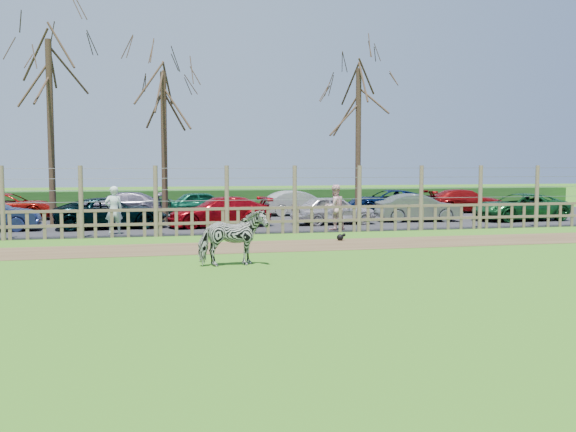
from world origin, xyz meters
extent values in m
plane|color=#518B2C|center=(0.00, 0.00, 0.00)|extent=(120.00, 120.00, 0.00)
cube|color=brown|center=(0.00, 4.50, 0.01)|extent=(34.00, 2.80, 0.01)
cube|color=#232326|center=(0.00, 14.50, 0.02)|extent=(44.00, 13.00, 0.04)
cube|color=#1E4716|center=(0.00, 21.50, 0.55)|extent=(46.00, 2.00, 1.10)
cube|color=brown|center=(0.00, 8.00, 0.45)|extent=(30.00, 0.06, 0.10)
cube|color=brown|center=(0.00, 8.00, 0.95)|extent=(30.00, 0.06, 0.10)
cylinder|color=brown|center=(-7.50, 8.00, 1.25)|extent=(0.16, 0.16, 2.50)
cylinder|color=brown|center=(-5.00, 8.00, 1.25)|extent=(0.16, 0.16, 2.50)
cylinder|color=brown|center=(-2.50, 8.00, 1.25)|extent=(0.16, 0.16, 2.50)
cylinder|color=brown|center=(0.00, 8.00, 1.25)|extent=(0.16, 0.16, 2.50)
cylinder|color=brown|center=(2.50, 8.00, 1.25)|extent=(0.16, 0.16, 2.50)
cylinder|color=brown|center=(5.00, 8.00, 1.25)|extent=(0.16, 0.16, 2.50)
cylinder|color=brown|center=(7.50, 8.00, 1.25)|extent=(0.16, 0.16, 2.50)
cylinder|color=brown|center=(10.00, 8.00, 1.25)|extent=(0.16, 0.16, 2.50)
cylinder|color=brown|center=(12.50, 8.00, 1.25)|extent=(0.16, 0.16, 2.50)
cylinder|color=gray|center=(0.00, 8.00, 1.25)|extent=(30.00, 0.02, 0.02)
cylinder|color=gray|center=(0.00, 8.00, 1.65)|extent=(30.00, 0.02, 0.02)
cylinder|color=gray|center=(0.00, 8.00, 2.05)|extent=(30.00, 0.02, 0.02)
cylinder|color=gray|center=(0.00, 8.00, 2.40)|extent=(30.00, 0.02, 0.02)
cylinder|color=#3D2B1E|center=(-6.50, 12.50, 3.75)|extent=(0.26, 0.26, 7.50)
cylinder|color=#3D2B1E|center=(-2.00, 13.50, 3.25)|extent=(0.26, 0.26, 6.50)
cylinder|color=#3D2B1E|center=(7.00, 14.00, 3.50)|extent=(0.26, 0.26, 7.00)
imported|color=gray|center=(-0.77, 0.94, 0.71)|extent=(1.75, 0.95, 1.42)
imported|color=silver|center=(-3.96, 8.81, 0.90)|extent=(0.70, 0.53, 1.72)
imported|color=beige|center=(4.20, 8.54, 0.90)|extent=(0.98, 0.85, 1.72)
sphere|color=black|center=(3.45, 5.44, 0.11)|extent=(0.22, 0.22, 0.22)
sphere|color=black|center=(3.58, 5.44, 0.19)|extent=(0.11, 0.11, 0.11)
imported|color=black|center=(-4.17, 11.10, 0.64)|extent=(4.48, 2.37, 1.20)
imported|color=#960710|center=(0.04, 10.72, 0.64)|extent=(4.31, 2.18, 1.20)
imported|color=#BDB4B7|center=(4.84, 10.79, 0.64)|extent=(3.61, 1.66, 1.20)
imported|color=#5F645F|center=(8.86, 11.26, 0.64)|extent=(3.75, 1.61, 1.20)
imported|color=#155323|center=(13.46, 10.69, 0.64)|extent=(4.46, 2.33, 1.20)
imported|color=#950F09|center=(-8.87, 16.15, 0.64)|extent=(4.42, 2.22, 1.20)
imported|color=slate|center=(-4.05, 16.15, 0.64)|extent=(4.25, 2.00, 1.20)
imported|color=#0F5337|center=(-0.06, 16.22, 0.64)|extent=(3.64, 1.74, 1.20)
imported|color=beige|center=(4.52, 15.78, 0.64)|extent=(3.78, 1.75, 1.20)
imported|color=#06153C|center=(9.32, 16.01, 0.64)|extent=(4.45, 2.29, 1.20)
imported|color=maroon|center=(13.48, 15.62, 0.64)|extent=(4.27, 2.04, 1.20)
camera|label=1|loc=(-2.94, -14.85, 2.53)|focal=40.00mm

